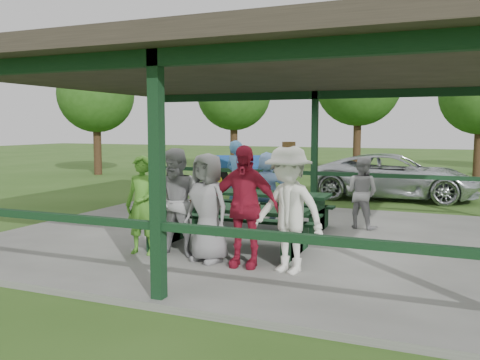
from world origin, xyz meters
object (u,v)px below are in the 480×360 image
at_px(contestant_grey_mid, 208,208).
at_px(spectator_blue, 237,178).
at_px(spectator_lblue, 268,187).
at_px(picnic_table_near, 229,222).
at_px(contestant_green, 143,205).
at_px(spectator_grey, 362,192).
at_px(contestant_white_fedora, 288,209).
at_px(pickup_truck, 394,176).
at_px(contestant_red, 244,206).
at_px(farm_trailer, 241,171).
at_px(picnic_table_far, 261,205).
at_px(contestant_grey_left, 178,203).

height_order(contestant_grey_mid, spectator_blue, spectator_blue).
bearing_deg(spectator_lblue, picnic_table_near, 106.59).
bearing_deg(contestant_grey_mid, contestant_green, -162.51).
distance_m(contestant_green, spectator_grey, 4.65).
height_order(contestant_green, contestant_white_fedora, contestant_white_fedora).
distance_m(contestant_green, pickup_truck, 9.57).
relative_size(contestant_grey_mid, contestant_red, 0.93).
distance_m(contestant_white_fedora, spectator_lblue, 3.99).
xyz_separation_m(pickup_truck, farm_trailer, (-5.50, 1.04, -0.09)).
distance_m(spectator_grey, pickup_truck, 5.48).
xyz_separation_m(contestant_white_fedora, pickup_truck, (0.56, 9.16, -0.33)).
xyz_separation_m(contestant_red, contestant_white_fedora, (0.72, -0.06, 0.00)).
height_order(spectator_blue, spectator_grey, spectator_blue).
xyz_separation_m(contestant_grey_mid, contestant_white_fedora, (1.34, -0.10, 0.07)).
height_order(picnic_table_far, farm_trailer, farm_trailer).
relative_size(spectator_grey, farm_trailer, 0.43).
height_order(contestant_white_fedora, farm_trailer, contestant_white_fedora).
xyz_separation_m(picnic_table_near, pickup_truck, (1.89, 8.24, 0.11)).
height_order(contestant_grey_left, contestant_red, contestant_red).
relative_size(spectator_lblue, spectator_blue, 0.87).
distance_m(spectator_lblue, farm_trailer, 7.36).
bearing_deg(contestant_grey_left, contestant_green, -177.68).
height_order(picnic_table_far, pickup_truck, pickup_truck).
relative_size(picnic_table_near, contestant_green, 1.67).
xyz_separation_m(contestant_white_fedora, spectator_grey, (0.45, 3.69, -0.18)).
distance_m(contestant_green, contestant_grey_left, 0.64).
relative_size(picnic_table_far, spectator_lblue, 1.82).
xyz_separation_m(picnic_table_far, contestant_red, (0.77, -2.86, 0.43)).
relative_size(contestant_grey_mid, farm_trailer, 0.50).
bearing_deg(contestant_green, contestant_white_fedora, -9.04).
height_order(contestant_grey_mid, contestant_white_fedora, contestant_white_fedora).
relative_size(contestant_white_fedora, farm_trailer, 0.55).
bearing_deg(contestant_red, contestant_grey_mid, 172.19).
xyz_separation_m(contestant_grey_left, spectator_grey, (2.34, 3.52, -0.14)).
height_order(picnic_table_near, spectator_blue, spectator_blue).
bearing_deg(contestant_grey_mid, spectator_blue, 124.96).
distance_m(contestant_grey_mid, farm_trailer, 10.73).
distance_m(contestant_grey_mid, contestant_white_fedora, 1.34).
bearing_deg(contestant_red, spectator_grey, 67.83).
xyz_separation_m(spectator_grey, pickup_truck, (0.11, 5.47, -0.15)).
bearing_deg(spectator_grey, pickup_truck, -73.47).
relative_size(contestant_green, spectator_grey, 1.10).
bearing_deg(spectator_grey, farm_trailer, -32.69).
xyz_separation_m(contestant_green, farm_trailer, (-2.41, 10.09, -0.31)).
relative_size(contestant_grey_left, spectator_lblue, 1.13).
distance_m(spectator_grey, farm_trailer, 8.46).
relative_size(contestant_grey_left, spectator_grey, 1.18).
bearing_deg(farm_trailer, picnic_table_far, -88.72).
distance_m(contestant_green, contestant_red, 1.82).
bearing_deg(pickup_truck, picnic_table_far, 159.65).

